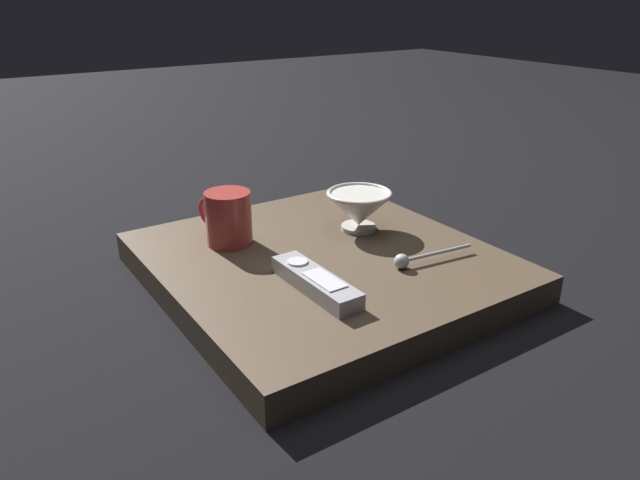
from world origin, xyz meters
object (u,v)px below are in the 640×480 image
cereal_bowl (359,208)px  coffee_mug (228,218)px  teaspoon (411,259)px  tv_remote_near (316,282)px

cereal_bowl → coffee_mug: 0.24m
coffee_mug → teaspoon: coffee_mug is taller
coffee_mug → tv_remote_near: coffee_mug is taller
coffee_mug → teaspoon: (-0.25, -0.20, -0.03)m
coffee_mug → tv_remote_near: 0.24m
coffee_mug → teaspoon: 0.32m
cereal_bowl → tv_remote_near: 0.25m
cereal_bowl → tv_remote_near: (-0.16, 0.20, -0.03)m
teaspoon → cereal_bowl: bearing=-8.6°
cereal_bowl → teaspoon: bearing=171.4°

